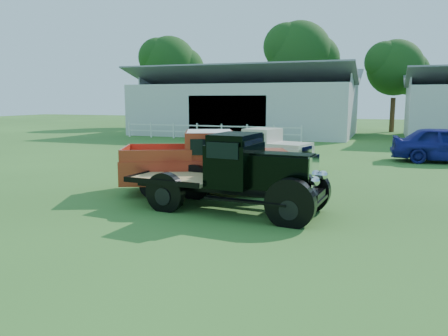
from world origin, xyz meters
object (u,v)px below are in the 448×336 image
at_px(vintage_flatbed, 232,172).
at_px(red_pickup, 206,161).
at_px(white_pickup, 260,148).
at_px(misc_car_blue, 448,145).

height_order(vintage_flatbed, red_pickup, vintage_flatbed).
bearing_deg(vintage_flatbed, white_pickup, 104.13).
bearing_deg(misc_car_blue, vintage_flatbed, 148.35).
xyz_separation_m(white_pickup, misc_car_blue, (8.07, 4.45, 0.02)).
height_order(red_pickup, white_pickup, red_pickup).
bearing_deg(misc_car_blue, white_pickup, 115.86).
distance_m(vintage_flatbed, misc_car_blue, 13.97).
bearing_deg(vintage_flatbed, red_pickup, 132.49).
distance_m(red_pickup, white_pickup, 5.81).
xyz_separation_m(vintage_flatbed, white_pickup, (-1.38, 7.81, -0.21)).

